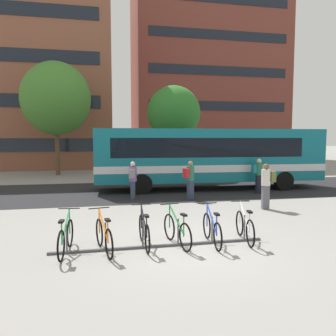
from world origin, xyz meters
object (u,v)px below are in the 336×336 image
at_px(commuter_red_pack_1, 190,178).
at_px(parked_bicycle_blue_4, 212,230).
at_px(parked_bicycle_orange_1, 104,237).
at_px(commuter_teal_pack_2, 258,173).
at_px(parked_bicycle_green_3, 177,231).
at_px(commuter_olive_pack_3, 267,183).
at_px(parked_bicycle_green_0, 66,238).
at_px(street_tree_1, 56,99).
at_px(city_bus, 210,156).
at_px(parked_bicycle_black_2, 144,232).
at_px(parked_bicycle_white_5, 245,227).
at_px(commuter_grey_pack_0, 133,178).
at_px(street_tree_0, 174,113).

bearing_deg(commuter_red_pack_1, parked_bicycle_blue_4, -127.89).
height_order(parked_bicycle_orange_1, commuter_teal_pack_2, commuter_teal_pack_2).
relative_size(parked_bicycle_green_3, parked_bicycle_blue_4, 0.99).
relative_size(parked_bicycle_blue_4, commuter_red_pack_1, 1.00).
height_order(commuter_teal_pack_2, commuter_olive_pack_3, commuter_olive_pack_3).
bearing_deg(parked_bicycle_blue_4, parked_bicycle_green_0, 92.95).
distance_m(parked_bicycle_green_3, commuter_olive_pack_3, 5.67).
xyz_separation_m(commuter_olive_pack_3, street_tree_1, (-9.41, 14.05, 4.59)).
bearing_deg(commuter_teal_pack_2, city_bus, 135.48).
xyz_separation_m(parked_bicycle_black_2, commuter_teal_pack_2, (6.56, 7.05, 0.61)).
bearing_deg(parked_bicycle_black_2, parked_bicycle_white_5, -92.60).
xyz_separation_m(parked_bicycle_green_0, parked_bicycle_orange_1, (0.88, -0.09, 0.00)).
distance_m(parked_bicycle_green_0, parked_bicycle_orange_1, 0.88).
bearing_deg(commuter_olive_pack_3, parked_bicycle_green_3, 46.17).
xyz_separation_m(parked_bicycle_green_0, commuter_olive_pack_3, (7.03, 3.69, 0.63)).
bearing_deg(commuter_grey_pack_0, parked_bicycle_orange_1, -179.64).
height_order(parked_bicycle_green_0, parked_bicycle_black_2, same).
height_order(parked_bicycle_black_2, parked_bicycle_white_5, same).
bearing_deg(parked_bicycle_green_0, street_tree_0, -15.38).
xyz_separation_m(parked_bicycle_black_2, parked_bicycle_blue_4, (1.73, -0.15, 0.00)).
xyz_separation_m(city_bus, commuter_grey_pack_0, (-4.37, -2.34, -0.81)).
xyz_separation_m(parked_bicycle_green_3, parked_bicycle_white_5, (1.83, 0.00, 0.00)).
xyz_separation_m(parked_bicycle_green_0, parked_bicycle_green_3, (2.70, 0.09, 0.00)).
distance_m(parked_bicycle_green_0, street_tree_0, 17.34).
bearing_deg(street_tree_0, parked_bicycle_black_2, -104.78).
xyz_separation_m(parked_bicycle_green_3, parked_bicycle_blue_4, (0.90, -0.09, 0.00)).
bearing_deg(parked_bicycle_blue_4, parked_bicycle_orange_1, 94.75).
height_order(parked_bicycle_white_5, commuter_grey_pack_0, commuter_grey_pack_0).
height_order(parked_bicycle_blue_4, commuter_olive_pack_3, commuter_olive_pack_3).
bearing_deg(commuter_teal_pack_2, parked_bicycle_orange_1, -135.46).
bearing_deg(commuter_olive_pack_3, street_tree_0, -78.56).
height_order(parked_bicycle_green_3, parked_bicycle_white_5, same).
distance_m(commuter_red_pack_1, commuter_olive_pack_3, 3.44).
height_order(parked_bicycle_black_2, parked_bicycle_green_3, same).
relative_size(parked_bicycle_white_5, commuter_olive_pack_3, 0.97).
bearing_deg(parked_bicycle_white_5, commuter_grey_pack_0, 27.89).
relative_size(city_bus, parked_bicycle_orange_1, 7.15).
height_order(parked_bicycle_orange_1, parked_bicycle_black_2, same).
relative_size(commuter_red_pack_1, street_tree_1, 0.21).
bearing_deg(parked_bicycle_black_2, parked_bicycle_green_3, -95.74).
height_order(parked_bicycle_black_2, street_tree_0, street_tree_0).
xyz_separation_m(city_bus, commuter_teal_pack_2, (1.87, -1.87, -0.78)).
relative_size(parked_bicycle_blue_4, parked_bicycle_white_5, 1.01).
relative_size(commuter_grey_pack_0, commuter_teal_pack_2, 0.98).
xyz_separation_m(parked_bicycle_orange_1, parked_bicycle_blue_4, (2.72, 0.08, 0.00)).
bearing_deg(street_tree_1, parked_bicycle_white_5, -68.61).
height_order(parked_bicycle_white_5, street_tree_0, street_tree_0).
bearing_deg(street_tree_0, commuter_grey_pack_0, -112.87).
distance_m(street_tree_0, street_tree_1, 8.66).
height_order(parked_bicycle_green_0, street_tree_1, street_tree_1).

